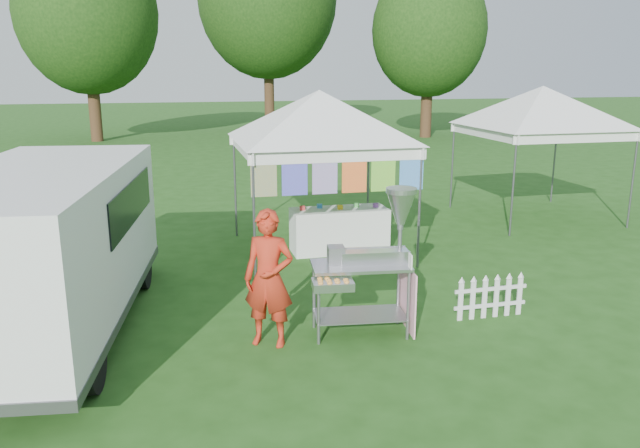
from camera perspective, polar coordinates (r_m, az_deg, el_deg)
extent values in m
plane|color=#204C15|center=(8.75, 5.38, -8.67)|extent=(120.00, 120.00, 0.00)
cylinder|color=#59595E|center=(10.05, -6.05, 0.61)|extent=(0.04, 0.04, 2.10)
cylinder|color=#59595E|center=(10.78, 9.08, 1.43)|extent=(0.04, 0.04, 2.10)
cylinder|color=#59595E|center=(12.82, -7.76, 3.46)|extent=(0.04, 0.04, 2.10)
cylinder|color=#59595E|center=(13.40, 4.43, 4.01)|extent=(0.04, 0.04, 2.10)
cube|color=white|center=(10.16, 1.82, 6.27)|extent=(3.00, 0.03, 0.22)
cube|color=white|center=(12.90, -1.56, 7.92)|extent=(3.00, 0.03, 0.22)
pyramid|color=white|center=(11.45, -0.07, 12.17)|extent=(4.24, 4.24, 0.90)
cylinder|color=#59595E|center=(10.15, 1.83, 6.72)|extent=(3.00, 0.03, 0.03)
cube|color=#FFB10D|center=(9.94, -5.17, 4.48)|extent=(0.42, 0.01, 0.70)
cube|color=#7317A7|center=(10.03, -2.34, 4.60)|extent=(0.42, 0.01, 0.70)
cube|color=#33B9C1|center=(10.13, 0.44, 4.72)|extent=(0.42, 0.01, 0.70)
cube|color=red|center=(10.27, 3.16, 4.82)|extent=(0.42, 0.01, 0.70)
cube|color=#189233|center=(10.42, 5.80, 4.90)|extent=(0.42, 0.01, 0.70)
cube|color=blue|center=(10.60, 8.37, 4.98)|extent=(0.42, 0.01, 0.70)
cylinder|color=#59595E|center=(13.29, 17.24, 3.33)|extent=(0.04, 0.04, 2.10)
cylinder|color=#59595E|center=(14.94, 26.68, 3.59)|extent=(0.04, 0.04, 2.10)
cylinder|color=#59595E|center=(15.76, 12.00, 5.24)|extent=(0.04, 0.04, 2.10)
cylinder|color=#59595E|center=(17.17, 20.63, 5.35)|extent=(0.04, 0.04, 2.10)
cube|color=white|center=(13.94, 22.60, 7.32)|extent=(3.00, 0.03, 0.22)
cube|color=white|center=(16.31, 16.73, 8.61)|extent=(3.00, 0.03, 0.22)
pyramid|color=white|center=(15.05, 19.75, 11.81)|extent=(4.24, 4.24, 0.90)
cylinder|color=#59595E|center=(13.93, 22.63, 7.64)|extent=(3.00, 0.03, 0.03)
cylinder|color=#3E2A16|center=(31.82, -19.96, 10.68)|extent=(0.56, 0.56, 3.96)
ellipsoid|color=#2D5517|center=(31.89, -20.57, 17.62)|extent=(6.40, 6.40, 7.36)
cylinder|color=#3E2A16|center=(36.08, -4.68, 12.45)|extent=(0.56, 0.56, 4.84)
cylinder|color=#3E2A16|center=(32.26, 9.71, 10.95)|extent=(0.56, 0.56, 3.52)
ellipsoid|color=#2D5517|center=(32.28, 9.97, 17.05)|extent=(5.60, 5.60, 6.44)
cylinder|color=gray|center=(7.81, -0.12, -7.80)|extent=(0.05, 0.05, 0.93)
cylinder|color=gray|center=(8.01, 8.07, -7.35)|extent=(0.05, 0.05, 0.93)
cylinder|color=gray|center=(8.29, -0.56, -6.47)|extent=(0.05, 0.05, 0.93)
cylinder|color=gray|center=(8.48, 7.17, -6.09)|extent=(0.05, 0.05, 0.93)
cube|color=gray|center=(8.21, 3.66, -8.27)|extent=(1.24, 0.72, 0.02)
cube|color=#B7B7BC|center=(7.98, 3.73, -3.80)|extent=(1.30, 0.76, 0.04)
cube|color=#B7B7BC|center=(8.03, 4.98, -2.96)|extent=(0.90, 0.36, 0.16)
cube|color=gray|center=(7.93, 1.47, -2.85)|extent=(0.23, 0.25, 0.23)
cylinder|color=gray|center=(8.00, 7.36, -0.35)|extent=(0.06, 0.06, 0.93)
cone|color=#B7B7BC|center=(7.95, 7.41, 1.45)|extent=(0.41, 0.41, 0.41)
cylinder|color=#B7B7BC|center=(7.90, 7.46, 3.06)|extent=(0.44, 0.44, 0.06)
cube|color=#B7B7BC|center=(7.58, 1.18, -5.57)|extent=(0.53, 0.37, 0.10)
cube|color=#F1A2B7|center=(8.26, 8.01, -6.68)|extent=(0.11, 0.77, 0.84)
cube|color=white|center=(7.79, 8.26, -3.39)|extent=(0.03, 0.15, 0.19)
imported|color=red|center=(7.71, -4.71, -4.99)|extent=(0.75, 0.65, 1.73)
cube|color=silver|center=(8.63, -24.16, -1.39)|extent=(2.69, 5.35, 1.80)
cube|color=#59595E|center=(8.89, -23.58, -6.98)|extent=(2.72, 5.40, 0.12)
cube|color=silver|center=(10.79, -20.47, -0.55)|extent=(2.03, 0.96, 0.92)
cube|color=black|center=(8.88, -16.82, 1.87)|extent=(0.38, 2.80, 0.56)
cube|color=black|center=(10.99, -20.34, 3.83)|extent=(1.73, 0.25, 0.56)
cylinder|color=black|center=(7.19, -20.40, -11.72)|extent=(0.31, 0.72, 0.70)
cylinder|color=black|center=(10.65, -25.69, -3.88)|extent=(0.31, 0.72, 0.70)
cylinder|color=black|center=(10.19, -16.06, -3.78)|extent=(0.31, 0.72, 0.70)
cube|color=silver|center=(8.79, 12.73, -6.91)|extent=(0.07, 0.02, 0.56)
cube|color=silver|center=(8.87, 13.78, -6.78)|extent=(0.07, 0.02, 0.56)
cube|color=silver|center=(8.95, 14.80, -6.65)|extent=(0.07, 0.02, 0.56)
cube|color=silver|center=(9.04, 15.81, -6.52)|extent=(0.07, 0.02, 0.56)
cube|color=silver|center=(9.12, 16.80, -6.39)|extent=(0.07, 0.02, 0.56)
cube|color=silver|center=(9.21, 17.77, -6.26)|extent=(0.07, 0.02, 0.56)
cube|color=silver|center=(9.03, 15.27, -7.18)|extent=(1.08, 0.03, 0.05)
cube|color=silver|center=(8.95, 15.37, -5.74)|extent=(1.08, 0.03, 0.05)
cube|color=white|center=(11.78, 1.77, -0.54)|extent=(1.80, 0.70, 0.82)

